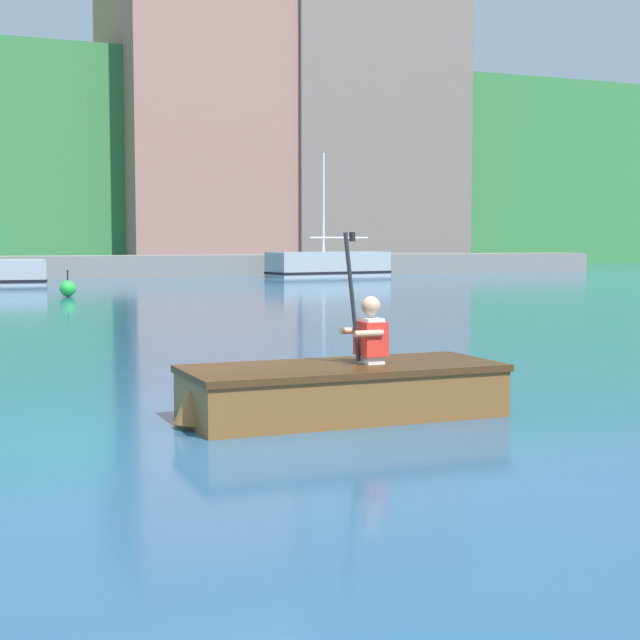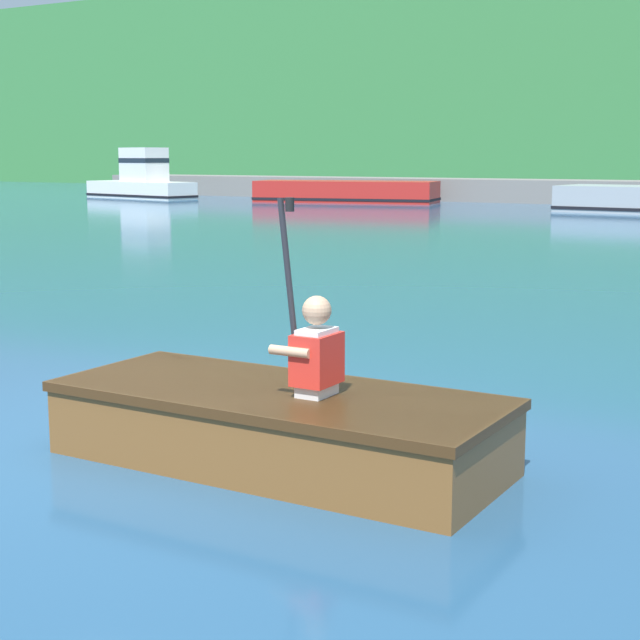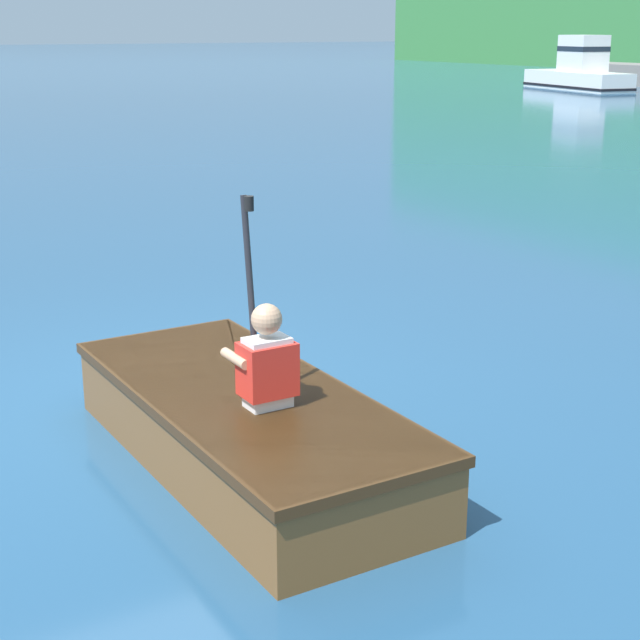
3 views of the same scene
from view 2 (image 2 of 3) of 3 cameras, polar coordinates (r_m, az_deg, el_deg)
ground_plane at (r=6.65m, az=-12.86°, el=-6.72°), size 300.00×300.00×0.00m
moored_boat_dock_center_near at (r=43.86m, az=-10.33°, el=7.94°), size 5.93×2.75×2.18m
moored_boat_dock_center_far at (r=39.30m, az=1.53°, el=7.43°), size 7.52×3.74×0.84m
rowboat_foreground at (r=5.93m, az=-2.83°, el=-5.90°), size 2.86×1.13×0.46m
person_paddler at (r=5.66m, az=-0.28°, el=-1.80°), size 0.37×0.36×1.14m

